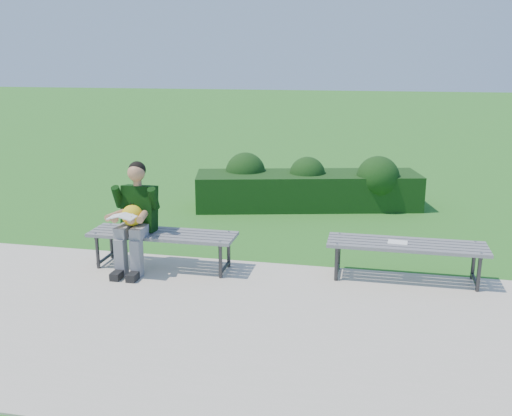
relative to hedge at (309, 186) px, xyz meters
The scene contains 7 objects.
ground 2.99m from the hedge, 89.00° to the right, with size 80.00×80.00×0.00m.
walkway 4.73m from the hedge, 89.37° to the right, with size 30.00×3.50×0.02m.
hedge is the anchor object (origin of this frame).
bench_left 3.67m from the hedge, 112.24° to the right, with size 1.80×0.50×0.46m.
bench_right 3.53m from the hedge, 64.75° to the right, with size 1.80×0.50×0.46m.
seated_boy 3.89m from the hedge, 115.81° to the right, with size 0.56×0.76×1.31m.
paper_sheet 3.49m from the hedge, 66.24° to the right, with size 0.23×0.18×0.01m.
Camera 1 is at (1.04, -6.68, 2.53)m, focal length 40.00 mm.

